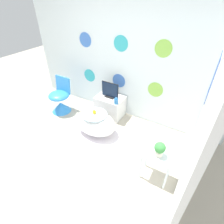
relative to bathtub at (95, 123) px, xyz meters
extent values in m
plane|color=#BCB29E|center=(0.02, -0.99, -0.23)|extent=(12.00, 12.00, 0.00)
cube|color=white|center=(0.02, 0.90, 1.07)|extent=(4.34, 0.04, 2.60)
cylinder|color=#33B2BF|center=(-0.75, 0.87, 0.48)|extent=(0.30, 0.01, 0.30)
cylinder|color=#3F72CC|center=(0.02, 0.87, 0.54)|extent=(0.30, 0.01, 0.30)
cylinder|color=#8CCC4C|center=(0.82, 0.87, 0.55)|extent=(0.30, 0.01, 0.30)
cylinder|color=#3F72CC|center=(-0.79, 0.87, 1.26)|extent=(0.30, 0.01, 0.30)
cylinder|color=#33B2BF|center=(0.05, 0.87, 1.30)|extent=(0.30, 0.01, 0.30)
cylinder|color=#8CCC4C|center=(0.84, 0.87, 1.32)|extent=(0.30, 0.01, 0.30)
cube|color=white|center=(1.72, -0.05, 1.07)|extent=(0.04, 2.87, 2.60)
cube|color=white|center=(1.69, 0.04, 1.32)|extent=(0.02, 0.44, 0.60)
cube|color=#3359B2|center=(1.68, 0.04, 1.32)|extent=(0.01, 0.36, 0.52)
cube|color=silver|center=(-0.01, -0.19, -0.22)|extent=(1.07, 0.89, 0.01)
ellipsoid|color=white|center=(0.00, 0.00, 0.00)|extent=(0.85, 0.57, 0.45)
cylinder|color=#B2DBEA|center=(0.00, 0.00, 0.20)|extent=(0.47, 0.47, 0.01)
sphere|color=yellow|center=(0.00, 0.00, 0.26)|extent=(0.07, 0.07, 0.07)
sphere|color=yellow|center=(0.00, -0.01, 0.29)|extent=(0.04, 0.04, 0.04)
cone|color=orange|center=(0.00, -0.03, 0.29)|extent=(0.02, 0.02, 0.02)
cone|color=#338CE0|center=(-1.11, 0.19, -0.11)|extent=(0.44, 0.44, 0.23)
ellipsoid|color=#338CE0|center=(-1.11, 0.19, 0.19)|extent=(0.46, 0.46, 0.16)
cube|color=#338CE0|center=(-1.11, 0.36, 0.37)|extent=(0.39, 0.09, 0.38)
cube|color=silver|center=(-0.05, 0.64, 0.01)|extent=(0.59, 0.43, 0.47)
cube|color=white|center=(-0.05, 0.43, 0.09)|extent=(0.50, 0.01, 0.13)
cube|color=black|center=(-0.05, 0.64, 0.25)|extent=(0.20, 0.12, 0.02)
cube|color=black|center=(-0.05, 0.64, 0.41)|extent=(0.39, 0.01, 0.33)
cube|color=#0F1E38|center=(-0.05, 0.63, 0.41)|extent=(0.37, 0.01, 0.31)
cylinder|color=#2D72B7|center=(0.19, 0.48, 0.29)|extent=(0.08, 0.08, 0.10)
cylinder|color=#2D72B7|center=(0.19, 0.48, 0.36)|extent=(0.05, 0.05, 0.03)
cube|color=silver|center=(1.35, -0.38, 0.25)|extent=(0.42, 0.29, 0.02)
cylinder|color=silver|center=(1.17, -0.50, 0.00)|extent=(0.03, 0.03, 0.46)
cylinder|color=silver|center=(1.54, -0.50, 0.00)|extent=(0.03, 0.03, 0.46)
cylinder|color=silver|center=(1.17, -0.26, 0.00)|extent=(0.03, 0.03, 0.46)
cylinder|color=silver|center=(1.54, -0.26, 0.00)|extent=(0.03, 0.03, 0.46)
cylinder|color=beige|center=(1.35, -0.38, 0.30)|extent=(0.11, 0.11, 0.08)
sphere|color=#3D8E42|center=(1.35, -0.38, 0.40)|extent=(0.15, 0.15, 0.15)
camera|label=1|loc=(1.63, -2.09, 2.14)|focal=28.00mm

